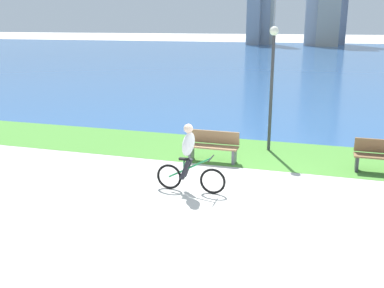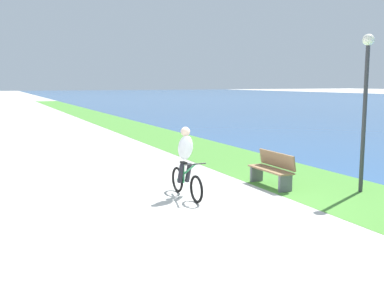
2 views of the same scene
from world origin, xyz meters
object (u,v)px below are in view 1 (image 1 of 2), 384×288
object	(u,v)px
cyclist_lead	(189,158)
bench_far_along_path	(213,146)
lamppost_tall	(272,71)
bench_near_path	(383,156)

from	to	relation	value
cyclist_lead	bench_far_along_path	bearing A→B (deg)	91.08
lamppost_tall	bench_far_along_path	bearing A→B (deg)	-130.59
cyclist_lead	lamppost_tall	world-z (taller)	lamppost_tall
bench_far_along_path	bench_near_path	bearing A→B (deg)	4.71
cyclist_lead	bench_near_path	xyz separation A→B (m)	(4.62, 2.89, -0.38)
bench_near_path	lamppost_tall	world-z (taller)	lamppost_tall
bench_far_along_path	lamppost_tall	world-z (taller)	lamppost_tall
cyclist_lead	lamppost_tall	size ratio (longest dim) A/B	0.45
cyclist_lead	bench_far_along_path	xyz separation A→B (m)	(-0.05, 2.50, -0.38)
lamppost_tall	bench_near_path	bearing A→B (deg)	-21.47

